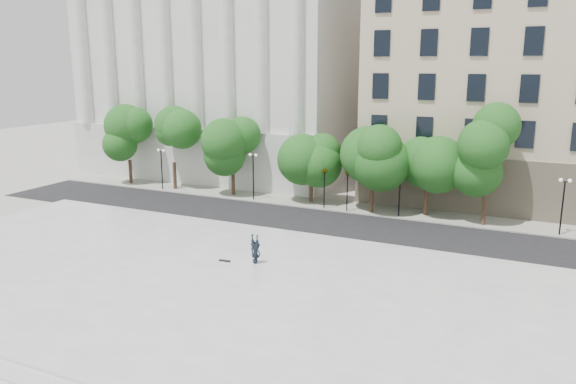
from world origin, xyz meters
name	(u,v)px	position (x,y,z in m)	size (l,w,h in m)	color
ground	(165,305)	(0.00, 0.00, 0.00)	(160.00, 160.00, 0.00)	#ACAAA3
plaza	(197,282)	(0.00, 3.00, 0.23)	(44.00, 22.00, 0.45)	white
street	(301,221)	(0.00, 18.00, 0.01)	(60.00, 8.00, 0.02)	black
far_sidewalk	(328,204)	(0.00, 24.00, 0.06)	(60.00, 4.00, 0.12)	#A19E94
building_west	(242,61)	(-17.00, 38.57, 12.89)	(31.50, 27.65, 25.60)	silver
traffic_light_west	(325,168)	(0.32, 22.30, 3.76)	(0.59, 1.94, 4.27)	black
traffic_light_east	(348,170)	(2.44, 22.30, 3.76)	(0.86, 1.93, 4.26)	black
person_lying	(256,259)	(1.93, 6.67, 0.70)	(0.68, 0.45, 1.86)	black
skateboard	(225,261)	(-0.02, 6.15, 0.49)	(0.75, 0.19, 0.08)	black
street_trees	(303,149)	(-2.25, 23.48, 5.07)	(39.87, 5.41, 7.86)	#382619
lamp_posts	(327,176)	(0.49, 22.60, 3.01)	(37.50, 0.28, 4.50)	black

